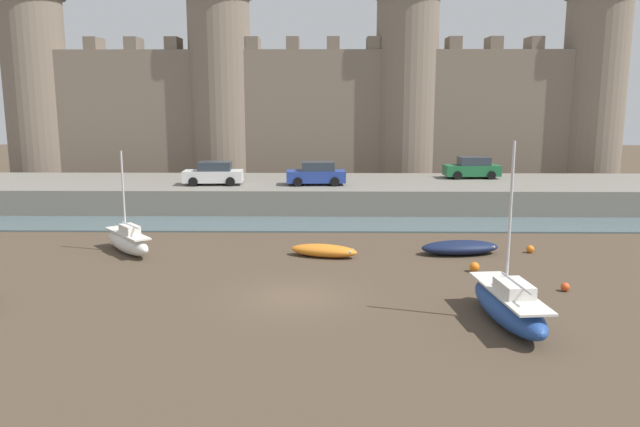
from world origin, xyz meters
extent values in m
plane|color=#4C3D2D|center=(0.00, 0.00, 0.00)|extent=(160.00, 160.00, 0.00)
cube|color=slate|center=(0.00, 14.20, 0.05)|extent=(80.00, 4.50, 0.10)
cube|color=slate|center=(0.00, 21.45, 0.89)|extent=(61.49, 10.00, 1.78)
cube|color=#7A6B5B|center=(0.00, 32.59, 5.93)|extent=(49.49, 2.80, 11.85)
cylinder|color=#7A6B5B|center=(-24.74, 32.59, 8.12)|extent=(5.41, 5.41, 16.24)
cylinder|color=#7A6B5B|center=(-8.25, 32.59, 8.12)|extent=(5.41, 5.41, 16.24)
cylinder|color=#7A6B5B|center=(8.25, 32.59, 8.12)|extent=(5.41, 5.41, 16.24)
cylinder|color=#7A6B5B|center=(24.74, 32.59, 8.12)|extent=(5.41, 5.41, 16.24)
cube|color=#746557|center=(-19.26, 32.59, 12.40)|extent=(1.10, 2.52, 1.10)
cube|color=#746557|center=(-15.76, 32.59, 12.40)|extent=(1.10, 2.52, 1.10)
cube|color=#746557|center=(-12.26, 32.59, 12.40)|extent=(1.10, 2.52, 1.10)
cube|color=#746557|center=(-5.25, 32.59, 12.40)|extent=(1.10, 2.52, 1.10)
cube|color=#746557|center=(-1.75, 32.59, 12.40)|extent=(1.10, 2.52, 1.10)
cube|color=#746557|center=(1.75, 32.59, 12.40)|extent=(1.10, 2.52, 1.10)
cube|color=#746557|center=(5.25, 32.59, 12.40)|extent=(1.10, 2.52, 1.10)
cube|color=#746557|center=(12.26, 32.59, 12.40)|extent=(1.10, 2.52, 1.10)
cube|color=#746557|center=(15.76, 32.59, 12.40)|extent=(1.10, 2.52, 1.10)
cube|color=#746557|center=(19.26, 32.59, 12.40)|extent=(1.10, 2.52, 1.10)
ellipsoid|color=#234793|center=(7.68, -2.79, 0.60)|extent=(2.02, 5.67, 1.19)
cube|color=silver|center=(7.68, -2.79, 1.15)|extent=(1.73, 4.99, 0.08)
cube|color=silver|center=(7.73, -3.21, 1.41)|extent=(1.11, 1.64, 0.44)
cylinder|color=silver|center=(7.66, -2.52, 3.79)|extent=(0.10, 0.10, 5.19)
cylinder|color=silver|center=(7.74, -3.34, 1.64)|extent=(0.33, 2.49, 0.08)
ellipsoid|color=#141E3D|center=(8.03, 7.01, 0.35)|extent=(4.14, 2.05, 0.70)
ellipsoid|color=navy|center=(8.03, 7.01, 0.41)|extent=(3.39, 1.62, 0.38)
cube|color=beige|center=(7.74, 6.97, 0.45)|extent=(0.37, 1.34, 0.06)
cube|color=beige|center=(9.57, 7.21, 0.43)|extent=(0.39, 0.89, 0.08)
ellipsoid|color=orange|center=(1.15, 6.41, 0.31)|extent=(3.57, 1.98, 0.63)
ellipsoid|color=gold|center=(1.15, 6.41, 0.37)|extent=(2.91, 1.58, 0.35)
cube|color=beige|center=(0.90, 6.47, 0.41)|extent=(0.45, 0.99, 0.06)
cube|color=beige|center=(2.42, 6.07, 0.39)|extent=(0.43, 0.68, 0.08)
ellipsoid|color=silver|center=(-8.86, 7.08, 0.53)|extent=(3.68, 4.18, 1.06)
cube|color=silver|center=(-8.86, 7.08, 1.02)|extent=(3.21, 3.66, 0.08)
cube|color=silver|center=(-8.64, 6.81, 1.28)|extent=(1.32, 1.41, 0.44)
cylinder|color=silver|center=(-9.00, 7.26, 3.13)|extent=(0.10, 0.10, 4.13)
cylinder|color=silver|center=(-8.57, 6.72, 1.51)|extent=(1.36, 1.64, 0.08)
sphere|color=#E04C1E|center=(11.09, 0.93, 0.18)|extent=(0.36, 0.36, 0.36)
sphere|color=orange|center=(8.03, 3.78, 0.23)|extent=(0.45, 0.45, 0.45)
sphere|color=orange|center=(11.69, 7.33, 0.20)|extent=(0.39, 0.39, 0.39)
cube|color=#1E6638|center=(12.21, 23.35, 2.38)|extent=(4.18, 1.91, 0.80)
cube|color=#2D3842|center=(12.36, 23.36, 3.08)|extent=(2.33, 1.61, 0.64)
cylinder|color=black|center=(10.99, 22.44, 2.10)|extent=(0.65, 0.21, 0.64)
cylinder|color=black|center=(10.90, 24.14, 2.10)|extent=(0.65, 0.21, 0.64)
cylinder|color=black|center=(13.53, 22.57, 2.10)|extent=(0.65, 0.21, 0.64)
cylinder|color=black|center=(13.44, 24.27, 2.10)|extent=(0.65, 0.21, 0.64)
cube|color=#263F99|center=(0.49, 19.58, 2.38)|extent=(4.18, 1.91, 0.80)
cube|color=#2D3842|center=(0.64, 19.59, 3.08)|extent=(2.33, 1.61, 0.64)
cylinder|color=black|center=(-0.73, 18.66, 2.10)|extent=(0.65, 0.21, 0.64)
cylinder|color=black|center=(-0.82, 20.36, 2.10)|extent=(0.65, 0.21, 0.64)
cylinder|color=black|center=(1.81, 18.80, 2.10)|extent=(0.65, 0.21, 0.64)
cylinder|color=black|center=(1.72, 20.49, 2.10)|extent=(0.65, 0.21, 0.64)
cube|color=silver|center=(-6.71, 19.53, 2.38)|extent=(4.18, 1.91, 0.80)
cube|color=#2D3842|center=(-6.56, 19.54, 3.08)|extent=(2.33, 1.61, 0.64)
cylinder|color=black|center=(-7.93, 18.62, 2.10)|extent=(0.65, 0.21, 0.64)
cylinder|color=black|center=(-8.02, 20.32, 2.10)|extent=(0.65, 0.21, 0.64)
cylinder|color=black|center=(-5.40, 18.75, 2.10)|extent=(0.65, 0.21, 0.64)
cylinder|color=black|center=(-5.48, 20.45, 2.10)|extent=(0.65, 0.21, 0.64)
camera|label=1|loc=(1.37, -23.73, 7.85)|focal=35.00mm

